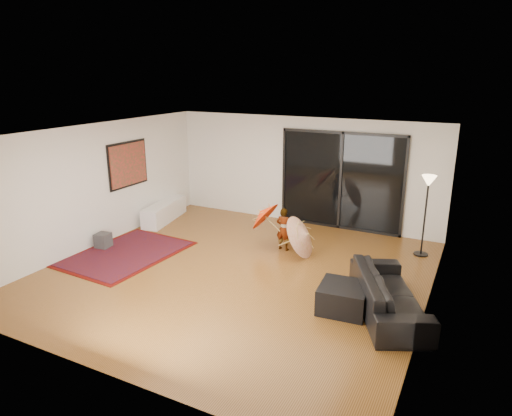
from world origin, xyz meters
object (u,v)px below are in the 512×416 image
Objects in this scene: media_console at (165,211)px; child at (284,229)px; ottoman at (343,298)px; sofa at (389,293)px.

media_console is 3.64m from child.
child is (3.60, -0.48, 0.23)m from media_console.
sofa is at bearing 22.21° from ottoman.
media_console is at bearing -4.57° from child.
media_console is 6.06m from ottoman.
media_console is at bearing 45.64° from sofa.
sofa reaches higher than media_console.
sofa is at bearing 149.37° from child.
ottoman is at bearing -35.20° from media_console.
media_console is at bearing 155.97° from ottoman.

